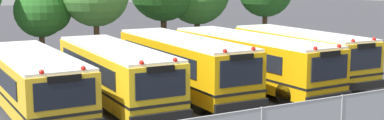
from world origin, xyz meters
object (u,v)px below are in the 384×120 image
Objects in this scene: school_bus_4 at (301,53)px; school_bus_2 at (183,63)px; school_bus_0 at (33,80)px; school_bus_1 at (115,72)px; school_bus_3 at (250,59)px; tree_2 at (44,12)px.

school_bus_2 is at bearing 0.50° from school_bus_4.
school_bus_0 is 3.49m from school_bus_1.
school_bus_0 is 0.96× the size of school_bus_1.
school_bus_0 is 1.01× the size of school_bus_4.
school_bus_3 is 1.18× the size of school_bus_4.
tree_2 is (-0.26, 11.33, 1.96)m from school_bus_1.
school_bus_1 is at bearing -2.62° from school_bus_3.
school_bus_2 reaches higher than school_bus_4.
school_bus_1 is (3.49, -0.19, 0.04)m from school_bus_0.
school_bus_2 is 1.09× the size of school_bus_4.
tree_2 is at bearing -70.64° from school_bus_2.
school_bus_1 is at bearing 176.55° from school_bus_0.
school_bus_4 is (3.46, 0.23, -0.01)m from school_bus_3.
school_bus_4 is (14.06, -0.08, 0.08)m from school_bus_0.
school_bus_3 is at bearing 176.28° from school_bus_2.
school_bus_1 is at bearing -88.69° from tree_2.
school_bus_2 is 11.89m from tree_2.
school_bus_1 is 11.50m from tree_2.
school_bus_0 is 14.06m from school_bus_4.
school_bus_1 is 10.57m from school_bus_4.
tree_2 reaches higher than school_bus_0.
tree_2 is (3.23, 11.14, 2.00)m from school_bus_0.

